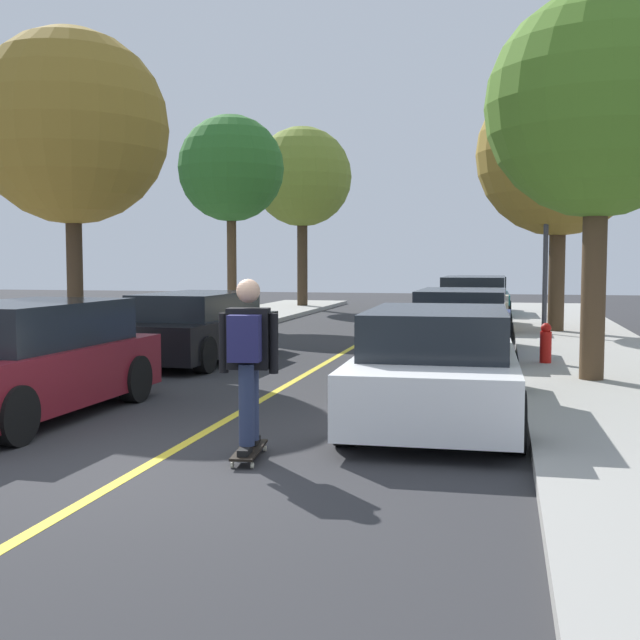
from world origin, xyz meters
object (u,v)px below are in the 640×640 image
at_px(street_tree_left_near, 231,169).
at_px(street_tree_right_nearest, 598,107).
at_px(streetlamp, 547,191).
at_px(skateboard, 249,450).
at_px(parked_car_right_near, 462,326).
at_px(parked_car_left_near, 197,327).
at_px(parked_car_right_far, 474,305).
at_px(fire_hydrant, 546,343).
at_px(parked_car_left_nearest, 24,361).
at_px(skateboarder, 248,354).
at_px(parked_car_right_nearest, 438,366).
at_px(street_tree_left_nearest, 71,128).
at_px(street_tree_left_far, 302,178).
at_px(parked_car_right_farthest, 480,297).
at_px(street_tree_right_near, 559,154).

height_order(street_tree_left_near, street_tree_right_nearest, street_tree_left_near).
distance_m(streetlamp, skateboard, 13.80).
relative_size(parked_car_right_near, street_tree_left_near, 0.73).
xyz_separation_m(parked_car_left_near, parked_car_right_near, (4.98, 1.13, 0.02)).
distance_m(parked_car_right_far, fire_hydrant, 7.49).
xyz_separation_m(parked_car_left_nearest, skateboarder, (3.35, -1.39, 0.33)).
xyz_separation_m(parked_car_left_nearest, parked_car_right_far, (4.98, 13.09, 0.04)).
distance_m(parked_car_left_nearest, street_tree_right_nearest, 8.79).
relative_size(parked_car_left_nearest, skateboarder, 2.48).
xyz_separation_m(parked_car_left_nearest, parked_car_right_nearest, (4.98, 0.96, -0.04)).
distance_m(parked_car_right_nearest, skateboard, 2.89).
bearing_deg(street_tree_left_near, streetlamp, -13.25).
height_order(parked_car_right_nearest, street_tree_left_nearest, street_tree_left_nearest).
height_order(fire_hydrant, skateboarder, skateboarder).
xyz_separation_m(parked_car_left_near, fire_hydrant, (6.48, 0.08, -0.17)).
relative_size(parked_car_right_nearest, fire_hydrant, 6.47).
bearing_deg(parked_car_left_nearest, street_tree_left_near, 98.68).
xyz_separation_m(street_tree_right_nearest, fire_hydrant, (-0.58, 1.84, -3.71)).
relative_size(street_tree_left_near, street_tree_left_far, 0.85).
distance_m(street_tree_right_nearest, streetlamp, 7.66).
bearing_deg(parked_car_left_nearest, parked_car_right_nearest, 10.94).
height_order(parked_car_right_farthest, streetlamp, streetlamp).
height_order(street_tree_left_far, street_tree_right_nearest, street_tree_left_far).
distance_m(parked_car_left_nearest, parked_car_right_far, 14.00).
height_order(street_tree_left_near, street_tree_left_far, street_tree_left_far).
relative_size(parked_car_left_nearest, street_tree_left_far, 0.58).
relative_size(parked_car_right_farthest, street_tree_right_nearest, 0.80).
bearing_deg(parked_car_right_farthest, parked_car_right_near, -90.00).
bearing_deg(skateboard, street_tree_right_near, 74.97).
xyz_separation_m(parked_car_left_near, parked_car_right_far, (4.98, 7.42, 0.09)).
bearing_deg(street_tree_left_far, parked_car_right_near, -65.16).
distance_m(parked_car_right_near, street_tree_right_near, 7.18).
xyz_separation_m(street_tree_left_nearest, streetlamp, (8.81, 6.73, -0.76)).
bearing_deg(parked_car_right_far, streetlamp, -41.38).
distance_m(street_tree_left_far, street_tree_right_near, 13.26).
xyz_separation_m(parked_car_right_near, fire_hydrant, (1.50, -1.05, -0.19)).
bearing_deg(parked_car_left_nearest, street_tree_left_far, 95.39).
distance_m(parked_car_right_farthest, street_tree_left_near, 9.74).
bearing_deg(skateboarder, street_tree_left_far, 103.05).
bearing_deg(street_tree_right_nearest, street_tree_left_near, 133.25).
xyz_separation_m(street_tree_left_near, skateboarder, (5.43, -15.01, -3.56)).
bearing_deg(streetlamp, street_tree_left_near, 166.75).
xyz_separation_m(parked_car_left_near, street_tree_left_far, (-2.08, 16.37, 4.55)).
relative_size(street_tree_left_nearest, streetlamp, 0.99).
height_order(parked_car_left_nearest, street_tree_left_far, street_tree_left_far).
bearing_deg(skateboarder, parked_car_left_nearest, 157.47).
xyz_separation_m(street_tree_left_near, street_tree_right_near, (9.13, -1.18, 0.01)).
bearing_deg(fire_hydrant, street_tree_left_far, 117.71).
bearing_deg(parked_car_left_near, street_tree_left_nearest, -157.58).
height_order(parked_car_right_farthest, street_tree_left_near, street_tree_left_near).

